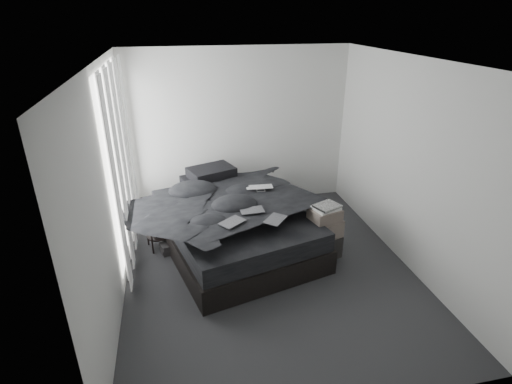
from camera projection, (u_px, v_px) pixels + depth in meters
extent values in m
cube|color=#2D2E30|center=(269.00, 269.00, 5.20)|extent=(3.60, 4.20, 0.01)
cube|color=white|center=(272.00, 61.00, 4.12)|extent=(3.60, 4.20, 0.01)
cube|color=silver|center=(239.00, 129.00, 6.53)|extent=(3.60, 0.01, 2.60)
cube|color=silver|center=(343.00, 288.00, 2.79)|extent=(3.60, 0.01, 2.60)
cube|color=silver|center=(109.00, 190.00, 4.32)|extent=(0.01, 4.20, 2.60)
cube|color=silver|center=(409.00, 165.00, 5.01)|extent=(0.01, 4.20, 2.60)
cube|color=white|center=(119.00, 158.00, 5.10)|extent=(0.02, 2.00, 2.30)
cube|color=white|center=(123.00, 163.00, 5.14)|extent=(0.06, 2.12, 2.48)
cube|color=black|center=(234.00, 236.00, 5.65)|extent=(2.32, 2.74, 0.32)
cube|color=black|center=(234.00, 218.00, 5.53)|extent=(2.24, 2.65, 0.25)
imported|color=black|center=(235.00, 203.00, 5.37)|extent=(2.19, 2.39, 0.28)
cube|color=black|center=(206.00, 182.00, 6.17)|extent=(0.81, 0.64, 0.16)
cube|color=black|center=(211.00, 172.00, 6.12)|extent=(0.79, 0.66, 0.15)
imported|color=silver|center=(260.00, 184.00, 5.58)|extent=(0.39, 0.27, 0.03)
cube|color=black|center=(232.00, 216.00, 4.73)|extent=(0.36, 0.33, 0.01)
cube|color=black|center=(252.00, 204.00, 5.01)|extent=(0.31, 0.21, 0.01)
cube|color=black|center=(276.00, 212.00, 4.78)|extent=(0.34, 0.35, 0.01)
cylinder|color=black|center=(158.00, 228.00, 5.57)|extent=(0.42, 0.42, 0.62)
cube|color=white|center=(156.00, 208.00, 5.44)|extent=(0.29, 0.26, 0.01)
cube|color=black|center=(166.00, 249.00, 5.52)|extent=(0.17, 0.22, 0.13)
cube|color=black|center=(323.00, 246.00, 5.42)|extent=(0.50, 0.45, 0.31)
cube|color=#655850|center=(325.00, 228.00, 5.30)|extent=(0.48, 0.44, 0.24)
cube|color=#655850|center=(325.00, 215.00, 5.22)|extent=(0.44, 0.39, 0.17)
cube|color=silver|center=(326.00, 208.00, 5.18)|extent=(0.39, 0.34, 0.03)
cube|color=silver|center=(327.00, 206.00, 5.17)|extent=(0.39, 0.35, 0.03)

